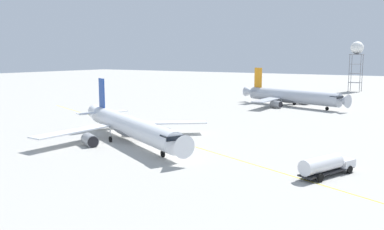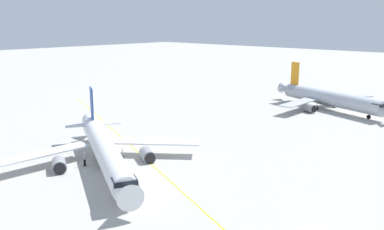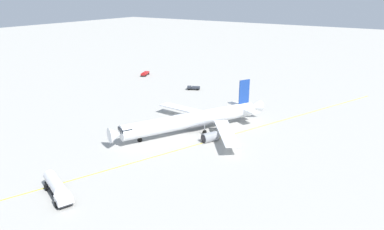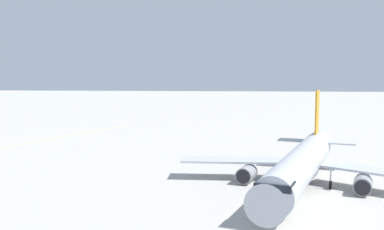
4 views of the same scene
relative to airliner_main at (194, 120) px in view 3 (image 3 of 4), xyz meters
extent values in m
plane|color=#ADAAA3|center=(-0.19, -2.20, -2.84)|extent=(600.00, 600.00, 0.00)
cylinder|color=white|center=(0.25, 0.50, 0.20)|extent=(19.57, 33.93, 3.71)
cone|color=white|center=(8.92, 17.70, 0.20)|extent=(4.50, 4.26, 3.52)
cone|color=white|center=(-8.56, -16.97, 0.50)|extent=(4.61, 4.99, 3.15)
cube|color=black|center=(7.93, 15.73, 1.03)|extent=(3.89, 3.56, 0.70)
ellipsoid|color=slate|center=(-0.56, -1.12, -0.82)|extent=(8.83, 13.11, 2.04)
cube|color=#193D93|center=(-6.91, -13.70, 5.24)|extent=(1.65, 2.97, 6.37)
cube|color=white|center=(-9.68, -12.30, 0.94)|extent=(5.39, 4.45, 0.20)
cube|color=white|center=(-4.13, -15.09, 0.94)|extent=(5.39, 4.45, 0.20)
cube|color=white|center=(-10.23, 1.72, -0.45)|extent=(12.73, 14.62, 0.28)
cube|color=white|center=(7.46, -7.20, -0.45)|extent=(16.23, 4.05, 0.28)
cylinder|color=gray|center=(-6.76, 3.22, -1.85)|extent=(3.69, 4.28, 2.30)
cylinder|color=black|center=(-5.92, 4.89, -1.85)|extent=(1.81, 1.01, 1.95)
cylinder|color=gray|center=(6.61, -3.52, -1.85)|extent=(3.69, 4.28, 2.30)
cylinder|color=black|center=(7.45, -1.85, -1.85)|extent=(1.81, 1.01, 1.95)
cylinder|color=#9EA0A5|center=(6.43, 12.76, -1.37)|extent=(0.20, 0.20, 1.84)
cylinder|color=black|center=(6.43, 12.76, -2.29)|extent=(0.76, 1.12, 1.10)
cylinder|color=#9EA0A5|center=(-3.47, 0.35, -1.37)|extent=(0.20, 0.20, 1.84)
cylinder|color=black|center=(-3.47, 0.35, -2.29)|extent=(0.76, 1.12, 1.10)
cylinder|color=#9EA0A5|center=(2.34, -2.58, -1.37)|extent=(0.20, 0.20, 1.84)
cylinder|color=black|center=(2.34, -2.58, -2.29)|extent=(0.76, 1.12, 1.10)
cube|color=#232326|center=(21.76, -32.76, -2.42)|extent=(4.68, 3.48, 0.20)
cube|color=#2D333D|center=(23.13, -32.03, -1.97)|extent=(2.05, 2.28, 0.70)
cube|color=black|center=(23.63, -31.77, -1.87)|extent=(0.81, 1.43, 0.39)
cube|color=#2D333D|center=(21.08, -33.11, -2.02)|extent=(3.45, 3.02, 0.60)
cylinder|color=black|center=(22.70, -31.20, -2.52)|extent=(0.70, 0.55, 0.64)
cylinder|color=black|center=(23.57, -32.86, -2.52)|extent=(0.70, 0.55, 0.64)
cylinder|color=black|center=(20.06, -32.59, -2.52)|extent=(0.70, 0.55, 0.64)
cylinder|color=black|center=(20.93, -34.25, -2.52)|extent=(0.70, 0.55, 0.64)
cube|color=#232326|center=(50.89, -40.26, -2.36)|extent=(3.58, 5.81, 0.20)
cube|color=red|center=(50.16, -38.44, -1.94)|extent=(2.40, 2.27, 0.65)
cube|color=black|center=(49.89, -37.75, -1.84)|extent=(1.53, 0.67, 0.36)
cube|color=red|center=(51.23, -41.14, -1.91)|extent=(3.16, 4.17, 0.70)
cube|color=red|center=(50.16, -38.44, -1.51)|extent=(1.47, 1.05, 0.16)
cylinder|color=black|center=(49.27, -38.79, -2.46)|extent=(0.54, 0.81, 0.76)
cylinder|color=black|center=(51.05, -38.09, -2.46)|extent=(0.54, 0.81, 0.76)
cylinder|color=black|center=(50.65, -42.29, -2.46)|extent=(0.54, 0.81, 0.76)
cylinder|color=black|center=(52.44, -41.58, -2.46)|extent=(0.54, 0.81, 0.76)
cube|color=#232326|center=(2.67, 37.72, -2.19)|extent=(9.88, 5.52, 0.20)
cube|color=silver|center=(-0.76, 39.03, -1.54)|extent=(3.16, 3.25, 1.10)
cube|color=black|center=(-1.78, 39.43, -1.38)|extent=(0.84, 2.03, 0.62)
cylinder|color=silver|center=(3.89, 37.25, -1.03)|extent=(7.43, 4.54, 2.12)
cylinder|color=black|center=(-0.97, 37.75, -2.29)|extent=(1.13, 0.66, 1.10)
cylinder|color=black|center=(-0.05, 40.13, -2.29)|extent=(1.13, 0.66, 1.10)
cylinder|color=black|center=(5.13, 35.40, -2.29)|extent=(1.13, 0.66, 1.10)
cylinder|color=black|center=(6.04, 37.79, -2.29)|extent=(1.13, 0.66, 1.10)
cube|color=yellow|center=(-5.74, 5.56, -2.84)|extent=(50.85, 128.32, 0.01)
camera|label=1|loc=(58.24, 51.39, 13.37)|focal=38.47mm
camera|label=2|loc=(38.76, 56.57, 21.41)|focal=38.61mm
camera|label=3|loc=(-45.63, 68.70, 30.19)|focal=33.21mm
camera|label=4|loc=(-61.12, 64.06, 11.84)|focal=41.44mm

